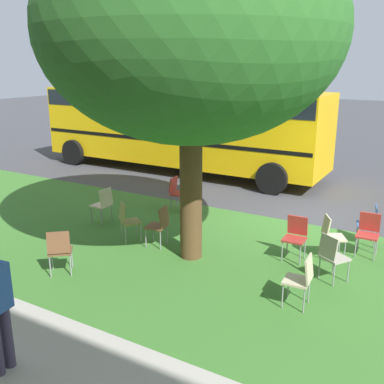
% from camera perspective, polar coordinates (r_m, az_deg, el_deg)
% --- Properties ---
extents(ground, '(80.00, 80.00, 0.00)m').
position_cam_1_polar(ground, '(11.50, 14.62, -3.64)').
color(ground, '#424247').
extents(grass_verge, '(48.00, 6.00, 0.01)m').
position_cam_1_polar(grass_verge, '(8.67, 8.65, -9.92)').
color(grass_verge, '#3D752D').
rests_on(grass_verge, ground).
extents(street_tree, '(5.45, 5.45, 6.35)m').
position_cam_1_polar(street_tree, '(8.41, -0.15, 19.79)').
color(street_tree, brown).
rests_on(street_tree, ground).
extents(chair_0, '(0.45, 0.45, 0.88)m').
position_cam_1_polar(chair_0, '(7.43, 13.75, -10.46)').
color(chair_0, beige).
rests_on(chair_0, ground).
extents(chair_1, '(0.43, 0.43, 0.88)m').
position_cam_1_polar(chair_1, '(9.12, 13.01, -5.29)').
color(chair_1, '#B7332D').
rests_on(chair_1, ground).
extents(chair_2, '(0.44, 0.44, 0.88)m').
position_cam_1_polar(chair_2, '(11.08, -11.23, -1.35)').
color(chair_2, beige).
rests_on(chair_2, ground).
extents(chair_3, '(0.43, 0.44, 0.88)m').
position_cam_1_polar(chair_3, '(9.75, 21.49, -4.63)').
color(chair_3, '#B7332D').
rests_on(chair_3, ground).
extents(chair_4, '(0.46, 0.46, 0.88)m').
position_cam_1_polar(chair_4, '(11.89, -1.93, 0.17)').
color(chair_4, '#B7332D').
rests_on(chair_4, ground).
extents(chair_5, '(0.58, 0.59, 0.88)m').
position_cam_1_polar(chair_5, '(9.87, -8.21, -3.37)').
color(chair_5, olive).
rests_on(chair_5, ground).
extents(chair_6, '(0.59, 0.59, 0.88)m').
position_cam_1_polar(chair_6, '(8.60, -16.48, -6.90)').
color(chair_6, brown).
rests_on(chair_6, ground).
extents(chair_7, '(0.50, 0.49, 0.88)m').
position_cam_1_polar(chair_7, '(10.31, 21.74, -3.54)').
color(chair_7, '#335184').
rests_on(chair_7, ground).
extents(chair_8, '(0.48, 0.48, 0.88)m').
position_cam_1_polar(chair_8, '(9.52, -4.16, -3.98)').
color(chair_8, brown).
rests_on(chair_8, ground).
extents(chair_9, '(0.57, 0.58, 0.88)m').
position_cam_1_polar(chair_9, '(8.39, 17.37, -7.58)').
color(chair_9, '#ADA393').
rests_on(chair_9, ground).
extents(chair_10, '(0.57, 0.56, 0.88)m').
position_cam_1_polar(chair_10, '(9.35, 17.24, -5.09)').
color(chair_10, beige).
rests_on(chair_10, ground).
extents(school_bus, '(10.40, 2.80, 2.88)m').
position_cam_1_polar(school_bus, '(16.13, -1.60, 8.90)').
color(school_bus, yellow).
rests_on(school_bus, ground).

